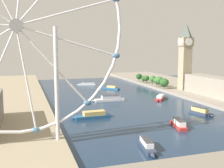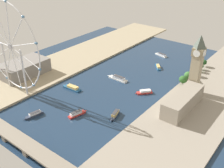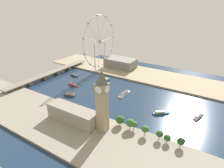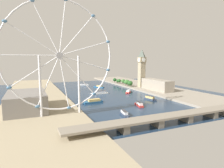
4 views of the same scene
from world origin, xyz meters
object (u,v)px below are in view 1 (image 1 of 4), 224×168
Objects in this scene: tour_boat_0 at (110,99)px; tour_boat_2 at (178,124)px; tour_boat_4 at (87,84)px; tour_boat_3 at (93,115)px; tour_boat_5 at (201,112)px; clock_tower at (185,56)px; ferris_wheel at (16,27)px; parliament_block at (212,86)px; tour_boat_7 at (147,146)px; tour_boat_1 at (111,88)px; tour_boat_6 at (160,98)px.

tour_boat_2 is (-17.19, 105.26, -0.05)m from tour_boat_0.
tour_boat_4 is (-4.46, -124.08, -0.44)m from tour_boat_0.
tour_boat_5 is (-87.88, 15.52, 0.18)m from tour_boat_3.
tour_boat_2 is 45.52m from tour_boat_5.
ferris_wheel is at bearing 36.36° from clock_tower.
tour_boat_7 is at bearing 41.96° from parliament_block.
tour_boat_7 is at bearing 159.74° from ferris_wheel.
tour_boat_5 reaches higher than tour_boat_7.
ferris_wheel is 158.00m from tour_boat_5.
ferris_wheel reaches higher than parliament_block.
tour_boat_1 is at bearing -120.54° from ferris_wheel.
tour_boat_0 is 79.69m from tour_boat_1.
tour_boat_1 is 90.08m from tour_boat_6.
tour_boat_7 is at bearing 52.45° from clock_tower.
parliament_block is at bearing 97.76° from clock_tower.
tour_boat_0 is 71.65m from tour_boat_3.
tour_boat_0 is at bearing -120.50° from tour_boat_3.
tour_boat_6 is (-27.42, 85.80, 0.24)m from tour_boat_1.
parliament_block reaches higher than tour_boat_6.
tour_boat_0 is (111.41, -18.17, -10.74)m from parliament_block.
tour_boat_2 reaches higher than tour_boat_7.
tour_boat_3 is 75.49m from tour_boat_7.
clock_tower reaches higher than parliament_block.
tour_boat_0 reaches higher than tour_boat_7.
ferris_wheel reaches higher than clock_tower.
ferris_wheel is 262.46m from tour_boat_4.
tour_boat_0 reaches higher than tour_boat_4.
tour_boat_0 reaches higher than tour_boat_6.
clock_tower is 171.15m from tour_boat_3.
clock_tower is 3.36× the size of tour_boat_1.
parliament_block reaches higher than tour_boat_0.
parliament_block is 127.78m from tour_boat_1.
tour_boat_0 reaches higher than tour_boat_1.
tour_boat_1 is (-25.30, -75.56, -0.60)m from tour_boat_0.
tour_boat_1 is 0.86× the size of tour_boat_4.
clock_tower is 0.66× the size of ferris_wheel.
tour_boat_4 is (-38.13, -187.32, -0.28)m from tour_boat_3.
tour_boat_5 reaches higher than tour_boat_2.
tour_boat_7 is at bearing 128.65° from tour_boat_1.
tour_boat_1 is 181.00m from tour_boat_2.
parliament_block is 2.68× the size of tour_boat_4.
tour_boat_0 is 1.49× the size of tour_boat_1.
tour_boat_0 is 1.29× the size of tour_boat_4.
tour_boat_6 is 0.85× the size of tour_boat_7.
tour_boat_3 is at bearing 17.26° from parliament_block.
tour_boat_5 is at bearing 151.67° from tour_boat_1.
tour_boat_2 is 1.06× the size of tour_boat_5.
tour_boat_2 reaches higher than tour_boat_3.
tour_boat_0 is 1.40× the size of tour_boat_7.
tour_boat_6 is (-48.26, 134.32, 0.08)m from tour_boat_4.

